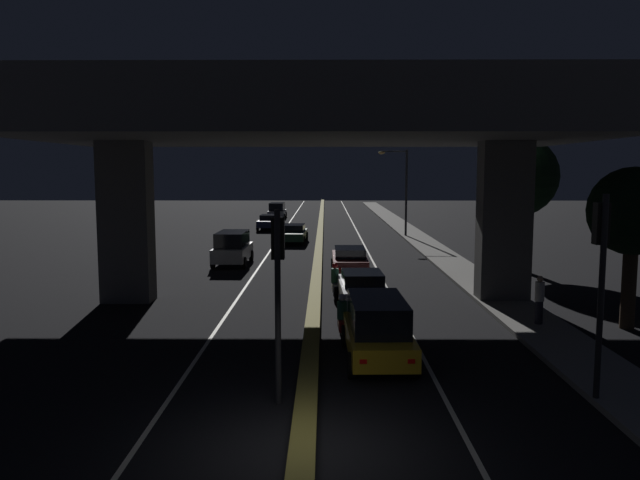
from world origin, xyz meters
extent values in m
plane|color=black|center=(0.00, 0.00, 0.00)|extent=(200.00, 200.00, 0.00)
cube|color=beige|center=(-3.26, 35.00, 0.00)|extent=(0.12, 126.00, 0.00)
cube|color=beige|center=(3.26, 35.00, 0.00)|extent=(0.12, 126.00, 0.00)
cube|color=olive|center=(0.00, 35.00, 0.13)|extent=(0.50, 126.00, 0.26)
cube|color=gray|center=(7.67, 28.00, 0.08)|extent=(2.19, 126.00, 0.16)
cube|color=#5B5956|center=(-7.68, 13.83, 3.27)|extent=(2.02, 1.20, 6.54)
cube|color=#5B5956|center=(7.68, 13.83, 3.27)|extent=(2.02, 1.20, 6.54)
cube|color=#5B5956|center=(0.00, 13.83, 7.59)|extent=(22.45, 12.44, 2.11)
cube|color=#333335|center=(0.00, 13.83, 9.10)|extent=(22.45, 0.40, 0.90)
cylinder|color=black|center=(-0.65, 2.50, 2.25)|extent=(0.14, 0.14, 4.50)
cube|color=black|center=(-0.65, 2.68, 3.83)|extent=(0.30, 0.28, 0.95)
sphere|color=red|center=(-0.65, 2.83, 4.13)|extent=(0.18, 0.18, 0.18)
sphere|color=black|center=(-0.65, 2.83, 3.83)|extent=(0.18, 0.18, 0.18)
sphere|color=black|center=(-0.65, 2.83, 3.53)|extent=(0.18, 0.18, 0.18)
cylinder|color=black|center=(6.67, 2.50, 2.42)|extent=(0.14, 0.14, 4.85)
cube|color=black|center=(6.67, 2.68, 4.17)|extent=(0.30, 0.28, 0.95)
sphere|color=red|center=(6.67, 2.83, 4.47)|extent=(0.18, 0.18, 0.18)
sphere|color=black|center=(6.67, 2.83, 4.17)|extent=(0.18, 0.18, 0.18)
sphere|color=black|center=(6.67, 2.83, 3.88)|extent=(0.18, 0.18, 0.18)
cylinder|color=#2D2D30|center=(6.92, 38.51, 3.51)|extent=(0.18, 0.18, 7.02)
cylinder|color=#2D2D30|center=(5.92, 38.51, 6.87)|extent=(2.00, 0.10, 0.10)
ellipsoid|color=#F2B759|center=(4.91, 38.51, 6.77)|extent=(0.56, 0.32, 0.24)
cube|color=gold|center=(1.91, 5.74, 0.65)|extent=(1.81, 4.41, 0.61)
cube|color=black|center=(1.90, 5.85, 1.37)|extent=(1.58, 3.18, 0.84)
cylinder|color=black|center=(1.04, 7.15, 0.34)|extent=(0.22, 0.69, 0.68)
cylinder|color=black|center=(2.70, 7.20, 0.34)|extent=(0.22, 0.69, 0.68)
cylinder|color=black|center=(1.11, 4.28, 0.34)|extent=(0.22, 0.69, 0.68)
cylinder|color=black|center=(2.78, 4.32, 0.34)|extent=(0.22, 0.69, 0.68)
cube|color=red|center=(1.37, 3.53, 0.68)|extent=(0.18, 0.03, 0.11)
cube|color=red|center=(2.56, 3.56, 0.68)|extent=(0.18, 0.03, 0.11)
cube|color=silver|center=(1.86, 12.53, 0.65)|extent=(1.85, 4.37, 0.70)
cube|color=black|center=(1.87, 12.31, 1.24)|extent=(1.57, 2.12, 0.48)
cylinder|color=black|center=(0.98, 13.92, 0.30)|extent=(0.22, 0.62, 0.61)
cylinder|color=black|center=(2.64, 13.98, 0.30)|extent=(0.22, 0.62, 0.61)
cylinder|color=black|center=(1.08, 11.08, 0.30)|extent=(0.22, 0.62, 0.61)
cylinder|color=black|center=(2.74, 11.14, 0.30)|extent=(0.22, 0.62, 0.61)
cube|color=red|center=(1.34, 10.35, 0.69)|extent=(0.18, 0.04, 0.11)
cube|color=red|center=(2.53, 10.39, 0.69)|extent=(0.18, 0.04, 0.11)
cube|color=#591414|center=(1.69, 20.39, 0.66)|extent=(1.73, 4.76, 0.67)
cube|color=black|center=(1.69, 20.15, 1.22)|extent=(1.52, 2.28, 0.45)
cylinder|color=black|center=(0.85, 21.96, 0.32)|extent=(0.20, 0.65, 0.65)
cylinder|color=black|center=(2.53, 21.96, 0.32)|extent=(0.20, 0.65, 0.65)
cylinder|color=black|center=(0.84, 18.82, 0.32)|extent=(0.20, 0.65, 0.65)
cylinder|color=black|center=(2.53, 18.82, 0.32)|extent=(0.20, 0.65, 0.65)
cube|color=red|center=(1.08, 18.00, 0.69)|extent=(0.18, 0.03, 0.11)
cube|color=red|center=(2.29, 18.00, 0.69)|extent=(0.18, 0.03, 0.11)
cube|color=gray|center=(-4.86, 23.84, 0.70)|extent=(1.85, 4.38, 0.76)
cube|color=black|center=(-4.86, 23.74, 1.50)|extent=(1.62, 3.16, 0.83)
cylinder|color=black|center=(-4.02, 22.39, 0.32)|extent=(0.21, 0.65, 0.65)
cylinder|color=black|center=(-5.75, 22.43, 0.32)|extent=(0.21, 0.65, 0.65)
cylinder|color=black|center=(-3.97, 25.26, 0.32)|extent=(0.21, 0.65, 0.65)
cylinder|color=black|center=(-5.70, 25.30, 0.32)|extent=(0.21, 0.65, 0.65)
cube|color=white|center=(-4.20, 26.02, 0.59)|extent=(0.18, 0.03, 0.11)
cube|color=white|center=(-5.44, 26.04, 0.59)|extent=(0.18, 0.03, 0.11)
cube|color=black|center=(-1.96, 34.42, 0.63)|extent=(2.06, 4.71, 0.56)
cube|color=black|center=(-1.95, 34.65, 1.14)|extent=(1.74, 2.29, 0.47)
cylinder|color=black|center=(-1.11, 32.85, 0.34)|extent=(0.23, 0.70, 0.69)
cylinder|color=black|center=(-2.94, 32.93, 0.34)|extent=(0.23, 0.70, 0.69)
cylinder|color=black|center=(-0.99, 35.91, 0.34)|extent=(0.23, 0.70, 0.69)
cylinder|color=black|center=(-2.81, 35.99, 0.34)|extent=(0.23, 0.70, 0.69)
cube|color=white|center=(-1.21, 36.72, 0.54)|extent=(0.18, 0.04, 0.11)
cube|color=white|center=(-2.52, 36.77, 0.54)|extent=(0.18, 0.04, 0.11)
cube|color=#141938|center=(-4.63, 44.91, 0.63)|extent=(1.93, 4.49, 0.58)
cube|color=black|center=(-4.62, 45.13, 1.14)|extent=(1.65, 2.18, 0.43)
cylinder|color=black|center=(-3.78, 43.42, 0.34)|extent=(0.22, 0.69, 0.68)
cylinder|color=black|center=(-5.55, 43.46, 0.34)|extent=(0.22, 0.69, 0.68)
cylinder|color=black|center=(-3.71, 46.35, 0.34)|extent=(0.22, 0.69, 0.68)
cylinder|color=black|center=(-5.48, 46.40, 0.34)|extent=(0.22, 0.69, 0.68)
cube|color=white|center=(-3.94, 47.12, 0.55)|extent=(0.18, 0.03, 0.11)
cube|color=white|center=(-5.21, 47.16, 0.55)|extent=(0.18, 0.03, 0.11)
cube|color=silver|center=(-4.98, 58.67, 0.60)|extent=(1.86, 4.16, 0.59)
cube|color=black|center=(-4.98, 58.57, 1.32)|extent=(1.62, 3.00, 0.85)
cylinder|color=black|center=(-4.13, 57.29, 0.30)|extent=(0.21, 0.61, 0.61)
cylinder|color=black|center=(-5.88, 57.32, 0.30)|extent=(0.21, 0.61, 0.61)
cylinder|color=black|center=(-4.08, 60.02, 0.30)|extent=(0.21, 0.61, 0.61)
cylinder|color=black|center=(-5.84, 60.05, 0.30)|extent=(0.21, 0.61, 0.61)
cube|color=white|center=(-4.32, 60.74, 0.51)|extent=(0.18, 0.03, 0.11)
cube|color=white|center=(-5.58, 60.76, 0.51)|extent=(0.18, 0.03, 0.11)
cylinder|color=black|center=(0.94, 8.56, 0.31)|extent=(0.10, 0.62, 0.62)
cylinder|color=black|center=(0.98, 7.27, 0.31)|extent=(0.12, 0.62, 0.62)
cube|color=maroon|center=(0.96, 7.92, 0.53)|extent=(0.27, 0.99, 0.32)
cylinder|color=#26593F|center=(0.96, 7.92, 0.97)|extent=(0.33, 0.33, 0.57)
sphere|color=silver|center=(0.96, 7.92, 1.38)|extent=(0.24, 0.24, 0.24)
cube|color=red|center=(0.99, 7.22, 0.53)|extent=(0.08, 0.03, 0.08)
cylinder|color=black|center=(0.82, 15.04, 0.31)|extent=(0.10, 0.62, 0.62)
cylinder|color=black|center=(0.85, 13.67, 0.31)|extent=(0.12, 0.62, 0.62)
cube|color=silver|center=(0.84, 14.36, 0.53)|extent=(0.27, 1.04, 0.32)
cylinder|color=#26593F|center=(0.84, 14.36, 0.99)|extent=(0.33, 0.33, 0.59)
sphere|color=#B21919|center=(0.84, 14.36, 1.40)|extent=(0.24, 0.24, 0.24)
cube|color=red|center=(0.86, 13.62, 0.53)|extent=(0.08, 0.03, 0.08)
cylinder|color=black|center=(7.72, 9.47, 0.56)|extent=(0.27, 0.27, 0.79)
cylinder|color=beige|center=(7.72, 9.47, 1.28)|extent=(0.31, 0.31, 0.66)
sphere|color=tan|center=(7.72, 9.47, 1.71)|extent=(0.21, 0.21, 0.21)
cylinder|color=#38281C|center=(10.74, 9.50, 1.45)|extent=(0.48, 0.48, 2.91)
sphere|color=black|center=(10.74, 9.50, 4.02)|extent=(2.97, 2.97, 2.97)
cylinder|color=#38281C|center=(10.88, 22.57, 1.72)|extent=(0.47, 0.47, 3.43)
sphere|color=black|center=(10.88, 22.57, 5.05)|extent=(4.33, 4.33, 4.33)
camera|label=1|loc=(0.42, -11.41, 5.37)|focal=35.00mm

